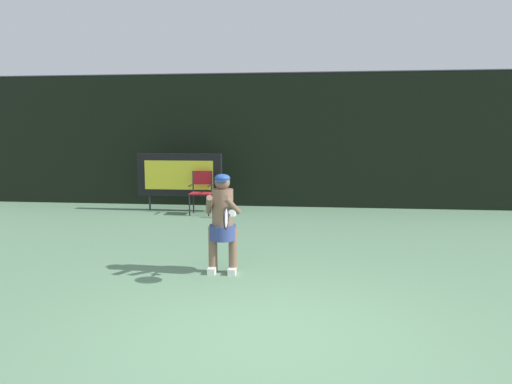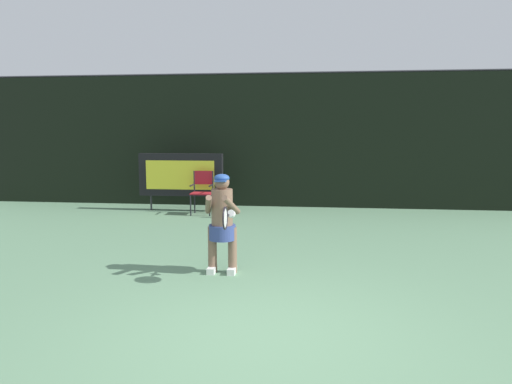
% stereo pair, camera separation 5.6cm
% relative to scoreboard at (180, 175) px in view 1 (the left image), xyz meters
% --- Properties ---
extents(ground, '(18.00, 22.00, 0.03)m').
position_rel_scoreboard_xyz_m(ground, '(2.99, -7.61, -0.96)').
color(ground, '#5C8463').
extents(backdrop_screen, '(18.00, 0.12, 3.66)m').
position_rel_scoreboard_xyz_m(backdrop_screen, '(2.99, 1.07, 0.86)').
color(backdrop_screen, black).
rests_on(backdrop_screen, ground).
extents(scoreboard, '(2.20, 0.21, 1.50)m').
position_rel_scoreboard_xyz_m(scoreboard, '(0.00, 0.00, 0.00)').
color(scoreboard, black).
rests_on(scoreboard, ground).
extents(umpire_chair, '(0.52, 0.44, 1.08)m').
position_rel_scoreboard_xyz_m(umpire_chair, '(0.66, -0.42, -0.33)').
color(umpire_chair, black).
rests_on(umpire_chair, ground).
extents(water_bottle, '(0.07, 0.07, 0.27)m').
position_rel_scoreboard_xyz_m(water_bottle, '(1.04, -0.87, -0.82)').
color(water_bottle, silver).
rests_on(water_bottle, ground).
extents(tennis_player, '(0.53, 0.61, 1.46)m').
position_rel_scoreboard_xyz_m(tennis_player, '(2.11, -5.28, -0.15)').
color(tennis_player, white).
rests_on(tennis_player, ground).
extents(tennis_racket, '(0.03, 0.60, 0.31)m').
position_rel_scoreboard_xyz_m(tennis_racket, '(2.26, -5.80, -0.03)').
color(tennis_racket, black).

